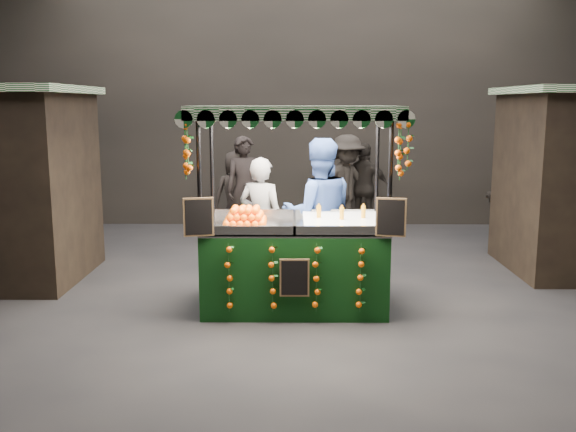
{
  "coord_description": "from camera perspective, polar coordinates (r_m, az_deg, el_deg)",
  "views": [
    {
      "loc": [
        -0.13,
        -7.45,
        2.36
      ],
      "look_at": [
        -0.18,
        0.2,
        1.01
      ],
      "focal_mm": 39.69,
      "sensor_mm": 36.0,
      "label": 1
    }
  ],
  "objects": [
    {
      "name": "ground",
      "position": [
        7.82,
        1.35,
        -7.58
      ],
      "size": [
        12.0,
        12.0,
        0.0
      ],
      "primitive_type": "plane",
      "color": "black",
      "rests_on": "ground"
    },
    {
      "name": "market_hall",
      "position": [
        7.52,
        1.46,
        17.81
      ],
      "size": [
        12.1,
        10.1,
        5.05
      ],
      "color": "black",
      "rests_on": "ground"
    },
    {
      "name": "juice_stall",
      "position": [
        7.37,
        0.64,
        -2.81
      ],
      "size": [
        2.42,
        1.42,
        2.34
      ],
      "color": "black",
      "rests_on": "ground"
    },
    {
      "name": "vendor_grey",
      "position": [
        8.39,
        -2.42,
        -0.43
      ],
      "size": [
        0.72,
        0.59,
        1.68
      ],
      "rotation": [
        0.0,
        0.0,
        2.78
      ],
      "color": "gray",
      "rests_on": "ground"
    },
    {
      "name": "vendor_blue",
      "position": [
        8.12,
        2.78,
        0.14
      ],
      "size": [
        1.01,
        0.82,
        1.94
      ],
      "rotation": [
        0.0,
        0.0,
        3.24
      ],
      "color": "navy",
      "rests_on": "ground"
    },
    {
      "name": "shopper_0",
      "position": [
        10.95,
        -3.87,
        2.38
      ],
      "size": [
        0.74,
        0.55,
        1.83
      ],
      "rotation": [
        0.0,
        0.0,
        0.19
      ],
      "color": "black",
      "rests_on": "ground"
    },
    {
      "name": "shopper_1",
      "position": [
        11.67,
        22.57,
        1.55
      ],
      "size": [
        0.96,
        0.88,
        1.6
      ],
      "rotation": [
        0.0,
        0.0,
        -0.44
      ],
      "color": "black",
      "rests_on": "ground"
    },
    {
      "name": "shopper_2",
      "position": [
        11.95,
        6.89,
        2.54
      ],
      "size": [
        1.05,
        0.74,
        1.65
      ],
      "rotation": [
        0.0,
        0.0,
        2.75
      ],
      "color": "black",
      "rests_on": "ground"
    },
    {
      "name": "shopper_3",
      "position": [
        11.61,
        5.25,
        2.79
      ],
      "size": [
        1.35,
        1.21,
        1.82
      ],
      "rotation": [
        0.0,
        0.0,
        0.58
      ],
      "color": "#2B2623",
      "rests_on": "ground"
    },
    {
      "name": "shopper_4",
      "position": [
        11.15,
        -4.66,
        1.86
      ],
      "size": [
        0.84,
        0.62,
        1.57
      ],
      "rotation": [
        0.0,
        0.0,
        3.31
      ],
      "color": "black",
      "rests_on": "ground"
    },
    {
      "name": "shopper_5",
      "position": [
        10.59,
        19.35,
        0.83
      ],
      "size": [
        0.96,
        1.5,
        1.55
      ],
      "rotation": [
        0.0,
        0.0,
        1.96
      ],
      "color": "#2A2522",
      "rests_on": "ground"
    }
  ]
}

